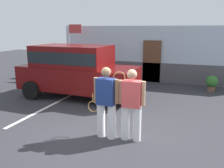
% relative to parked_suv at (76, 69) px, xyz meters
% --- Properties ---
extents(ground_plane, '(40.00, 40.00, 0.00)m').
position_rel_parked_suv_xyz_m(ground_plane, '(2.44, -2.85, -1.15)').
color(ground_plane, '#2D2D33').
extents(parking_stripe_0, '(0.12, 4.40, 0.01)m').
position_rel_parked_suv_xyz_m(parking_stripe_0, '(-0.35, -1.35, -1.14)').
color(parking_stripe_0, silver).
rests_on(parking_stripe_0, ground_plane).
extents(house_frontage, '(10.20, 0.40, 2.81)m').
position_rel_parked_suv_xyz_m(house_frontage, '(2.43, 4.00, 0.18)').
color(house_frontage, silver).
rests_on(house_frontage, ground_plane).
extents(parked_suv, '(4.65, 2.26, 2.05)m').
position_rel_parked_suv_xyz_m(parked_suv, '(0.00, 0.00, 0.00)').
color(parked_suv, '#590C0C').
rests_on(parked_suv, ground_plane).
extents(tennis_player_man, '(0.91, 0.31, 1.79)m').
position_rel_parked_suv_xyz_m(tennis_player_man, '(2.46, -3.05, -0.22)').
color(tennis_player_man, white).
rests_on(tennis_player_man, ground_plane).
extents(tennis_player_woman, '(0.79, 0.31, 1.77)m').
position_rel_parked_suv_xyz_m(tennis_player_woman, '(3.09, -2.98, -0.22)').
color(tennis_player_woman, white).
rests_on(tennis_player_woman, ground_plane).
extents(potted_plant_by_porch, '(0.52, 0.52, 0.69)m').
position_rel_parked_suv_xyz_m(potted_plant_by_porch, '(5.11, 2.83, -0.77)').
color(potted_plant_by_porch, brown).
rests_on(potted_plant_by_porch, ground_plane).
extents(flag_pole, '(0.80, 0.08, 2.94)m').
position_rel_parked_suv_xyz_m(flag_pole, '(-1.92, 3.20, 0.89)').
color(flag_pole, silver).
rests_on(flag_pole, ground_plane).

